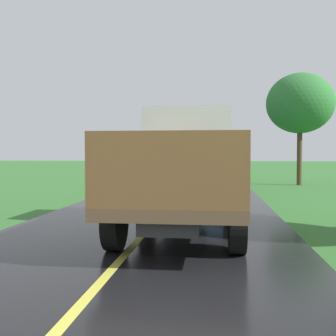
# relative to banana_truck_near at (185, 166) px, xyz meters

# --- Properties ---
(banana_truck_near) EXTENTS (2.38, 5.82, 2.80)m
(banana_truck_near) POSITION_rel_banana_truck_near_xyz_m (0.00, 0.00, 0.00)
(banana_truck_near) COLOR #2D2D30
(banana_truck_near) RESTS_ON road_surface
(banana_truck_far) EXTENTS (2.38, 5.81, 2.80)m
(banana_truck_far) POSITION_rel_banana_truck_near_xyz_m (-0.08, 9.40, 0.01)
(banana_truck_far) COLOR #2D2D30
(banana_truck_far) RESTS_ON road_surface
(roadside_tree_far_left) EXTENTS (3.72, 3.72, 6.25)m
(roadside_tree_far_left) POSITION_rel_banana_truck_near_xyz_m (5.41, 14.04, 3.10)
(roadside_tree_far_left) COLOR #4C3823
(roadside_tree_far_left) RESTS_ON ground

